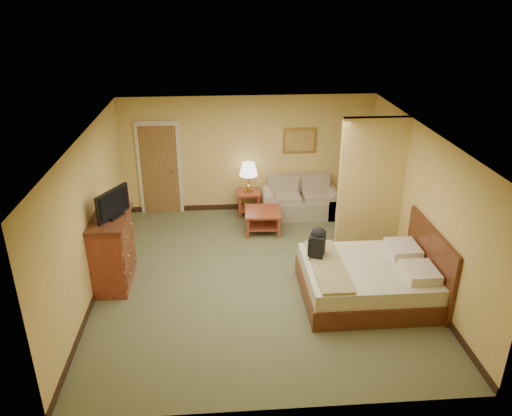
{
  "coord_description": "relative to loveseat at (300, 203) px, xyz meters",
  "views": [
    {
      "loc": [
        -0.63,
        -7.5,
        4.69
      ],
      "look_at": [
        -0.01,
        0.6,
        1.07
      ],
      "focal_mm": 35.0,
      "sensor_mm": 36.0,
      "label": 1
    }
  ],
  "objects": [
    {
      "name": "wall_picture",
      "position": [
        0.0,
        0.4,
        1.32
      ],
      "size": [
        0.74,
        0.04,
        0.57
      ],
      "color": "#B78E3F",
      "rests_on": "back_wall"
    },
    {
      "name": "dresser",
      "position": [
        -3.61,
        -2.54,
        0.35
      ],
      "size": [
        0.61,
        1.17,
        1.25
      ],
      "color": "maroon",
      "rests_on": "floor"
    },
    {
      "name": "back_wall",
      "position": [
        -1.13,
        0.43,
        1.02
      ],
      "size": [
        5.5,
        0.02,
        2.6
      ],
      "primitive_type": "cube",
      "color": "#D4B25A",
      "rests_on": "floor"
    },
    {
      "name": "loveseat",
      "position": [
        0.0,
        0.0,
        0.0
      ],
      "size": [
        1.7,
        0.79,
        0.86
      ],
      "color": "#9F8F78",
      "rests_on": "floor"
    },
    {
      "name": "ceiling",
      "position": [
        -1.13,
        -2.57,
        2.32
      ],
      "size": [
        6.0,
        6.0,
        0.0
      ],
      "primitive_type": "plane",
      "rotation": [
        3.14,
        0.0,
        0.0
      ],
      "color": "white",
      "rests_on": "back_wall"
    },
    {
      "name": "tv",
      "position": [
        -3.51,
        -2.54,
        1.19
      ],
      "size": [
        0.4,
        0.71,
        0.47
      ],
      "rotation": [
        0.0,
        0.0,
        -0.48
      ],
      "color": "black",
      "rests_on": "dresser"
    },
    {
      "name": "door",
      "position": [
        -3.08,
        0.39,
        0.75
      ],
      "size": [
        0.94,
        0.16,
        2.1
      ],
      "color": "beige",
      "rests_on": "floor"
    },
    {
      "name": "left_wall",
      "position": [
        -3.88,
        -2.57,
        1.02
      ],
      "size": [
        0.02,
        6.0,
        2.6
      ],
      "primitive_type": "cube",
      "color": "#D4B25A",
      "rests_on": "floor"
    },
    {
      "name": "side_table",
      "position": [
        -1.15,
        0.08,
        0.09
      ],
      "size": [
        0.51,
        0.51,
        0.56
      ],
      "color": "maroon",
      "rests_on": "floor"
    },
    {
      "name": "floor",
      "position": [
        -1.13,
        -2.57,
        -0.28
      ],
      "size": [
        6.0,
        6.0,
        0.0
      ],
      "primitive_type": "plane",
      "color": "#585B3B",
      "rests_on": "ground"
    },
    {
      "name": "bed",
      "position": [
        0.68,
        -3.28,
        0.05
      ],
      "size": [
        2.18,
        1.85,
        1.2
      ],
      "color": "#4A2111",
      "rests_on": "floor"
    },
    {
      "name": "coffee_table",
      "position": [
        -0.91,
        -0.77,
        0.06
      ],
      "size": [
        0.77,
        0.77,
        0.47
      ],
      "rotation": [
        0.0,
        0.0,
        -0.06
      ],
      "color": "maroon",
      "rests_on": "floor"
    },
    {
      "name": "table_lamp",
      "position": [
        -1.15,
        0.08,
        0.79
      ],
      "size": [
        0.4,
        0.4,
        0.66
      ],
      "color": "#B99344",
      "rests_on": "side_table"
    },
    {
      "name": "baseboard",
      "position": [
        -1.13,
        0.42,
        -0.22
      ],
      "size": [
        5.5,
        0.02,
        0.12
      ],
      "primitive_type": "cube",
      "color": "black",
      "rests_on": "floor"
    },
    {
      "name": "backpack",
      "position": [
        -0.2,
        -2.96,
        0.6
      ],
      "size": [
        0.31,
        0.37,
        0.55
      ],
      "rotation": [
        0.0,
        0.0,
        -0.35
      ],
      "color": "black",
      "rests_on": "bed"
    },
    {
      "name": "right_wall",
      "position": [
        1.62,
        -2.57,
        1.02
      ],
      "size": [
        0.02,
        6.0,
        2.6
      ],
      "primitive_type": "cube",
      "color": "#D4B25A",
      "rests_on": "floor"
    },
    {
      "name": "partition",
      "position": [
        1.02,
        -1.65,
        1.02
      ],
      "size": [
        1.2,
        0.15,
        2.6
      ],
      "primitive_type": "cube",
      "color": "#D4B25A",
      "rests_on": "floor"
    }
  ]
}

